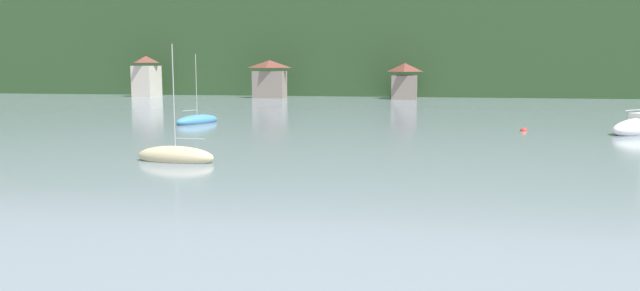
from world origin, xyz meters
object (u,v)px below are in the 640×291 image
shore_building_west (147,77)px  shore_building_central (405,81)px  mooring_buoy_near (524,131)px  sailboat_mid_6 (176,157)px  sailboat_far_7 (197,121)px  shore_building_westcentral (270,80)px

shore_building_west → shore_building_central: (42.64, 0.60, -0.57)m
shore_building_west → mooring_buoy_near: bearing=-39.6°
sailboat_mid_6 → mooring_buoy_near: size_ratio=12.01×
sailboat_far_7 → shore_building_westcentral: bearing=31.6°
shore_building_central → sailboat_mid_6: size_ratio=0.94×
shore_building_central → sailboat_far_7: 46.68m
shore_building_central → sailboat_far_7: size_ratio=0.96×
shore_building_central → sailboat_mid_6: 64.81m
sailboat_mid_6 → shore_building_west: bearing=-57.7°
shore_building_westcentral → shore_building_central: 21.36m
shore_building_central → sailboat_mid_6: (-10.07, -63.98, -2.42)m
mooring_buoy_near → sailboat_mid_6: bearing=-137.8°
shore_building_westcentral → sailboat_mid_6: (11.25, -62.75, -2.63)m
shore_building_westcentral → sailboat_mid_6: size_ratio=0.90×
mooring_buoy_near → shore_building_westcentral: bearing=126.5°
sailboat_far_7 → shore_building_west: bearing=56.6°
shore_building_west → shore_building_central: shore_building_west is taller
shore_building_central → mooring_buoy_near: (10.98, -44.91, -2.69)m
shore_building_west → sailboat_mid_6: shore_building_west is taller
shore_building_westcentral → shore_building_central: (21.32, 1.23, -0.21)m
shore_building_central → shore_building_westcentral: bearing=-176.7°
shore_building_central → sailboat_far_7: bearing=-111.3°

